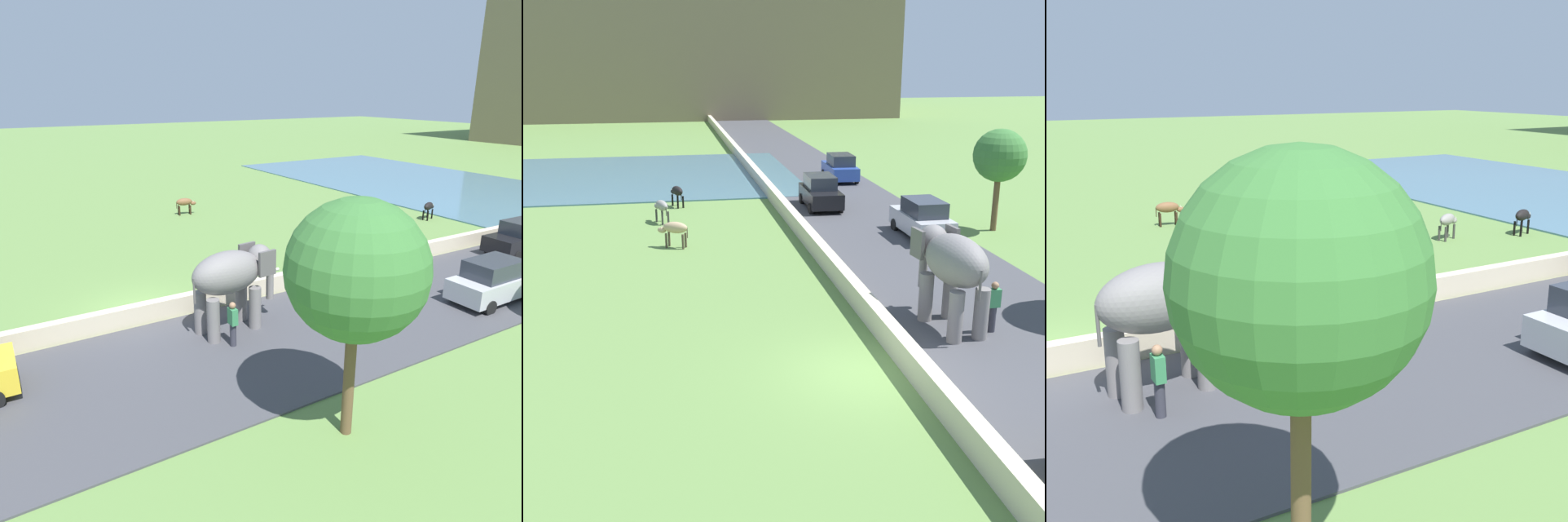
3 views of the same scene
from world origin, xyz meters
TOP-DOWN VIEW (x-y plane):
  - ground_plane at (0.00, 0.00)m, footprint 220.00×220.00m
  - barrier_wall at (1.20, 18.00)m, footprint 0.40×110.00m
  - lake at (-14.00, 31.42)m, footprint 36.00×18.00m
  - elephant at (3.40, 2.45)m, footprint 1.71×3.54m
  - person_beside_elephant at (4.54, 1.82)m, footprint 0.36×0.22m
  - car_silver at (6.58, 12.64)m, footprint 1.82×4.01m
  - car_black at (3.43, 19.41)m, footprint 1.86×4.03m
  - cow_grey at (-5.08, 17.60)m, footprint 0.83×1.41m
  - cow_brown at (-13.78, 7.88)m, footprint 0.59×1.42m
  - cow_tan at (-4.57, 12.98)m, footprint 1.40×0.89m
  - cow_black at (-4.21, 21.19)m, footprint 0.80×1.41m
  - tree_mid at (9.88, 2.17)m, footprint 3.31×3.31m

SIDE VIEW (x-z plane):
  - ground_plane at x=0.00m, z-range 0.00..0.00m
  - lake at x=-14.00m, z-range 0.00..0.08m
  - barrier_wall at x=1.20m, z-range 0.00..0.78m
  - cow_grey at x=-5.08m, z-range 0.26..1.41m
  - cow_brown at x=-13.78m, z-range 0.26..1.41m
  - cow_tan at x=-4.57m, z-range 0.26..1.41m
  - cow_black at x=-4.21m, z-range 0.26..1.41m
  - person_beside_elephant at x=4.54m, z-range 0.06..1.69m
  - car_silver at x=6.58m, z-range 0.00..1.80m
  - car_black at x=3.43m, z-range 0.00..1.80m
  - elephant at x=3.40m, z-range 0.54..3.53m
  - tree_mid at x=9.88m, z-range 1.33..7.33m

